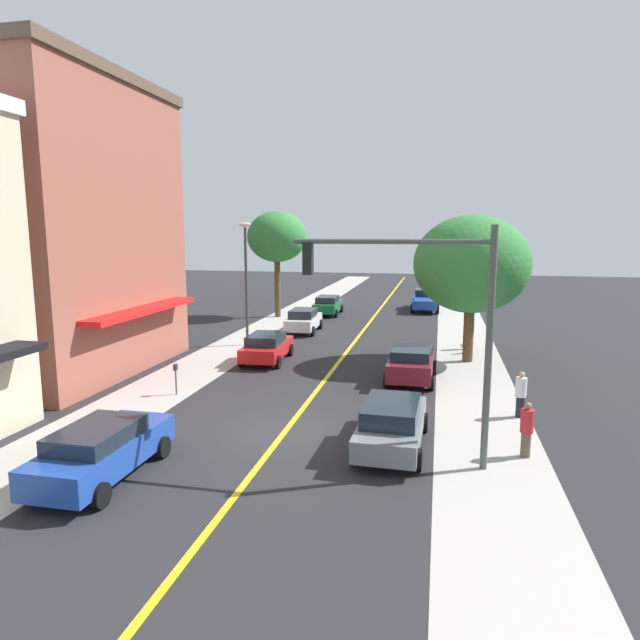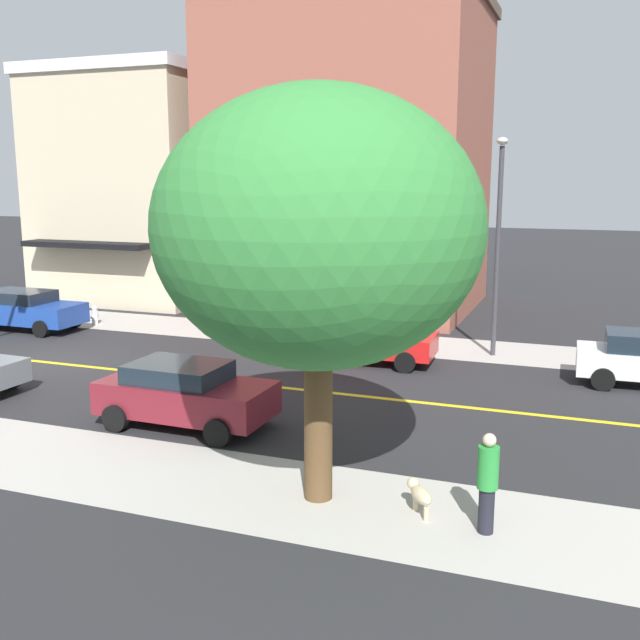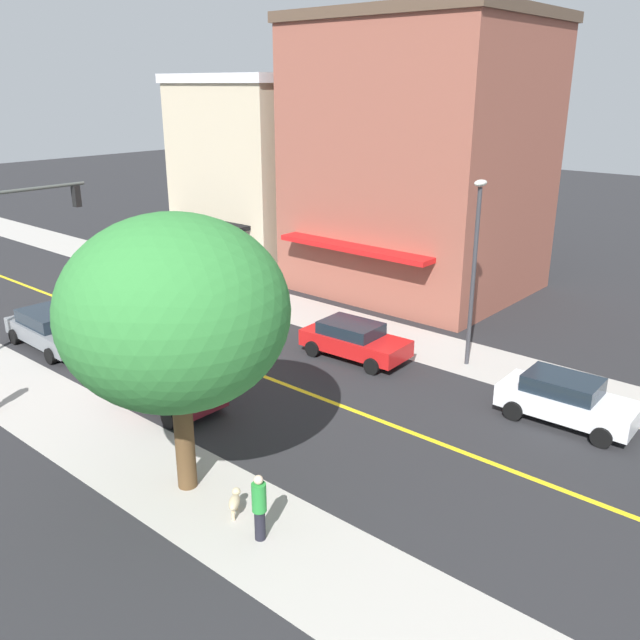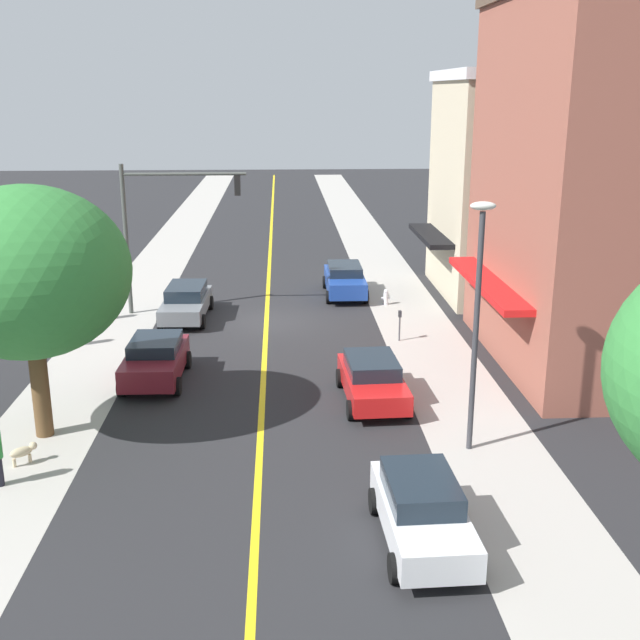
# 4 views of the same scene
# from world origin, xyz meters

# --- Properties ---
(ground_plane) EXTENTS (140.00, 140.00, 0.00)m
(ground_plane) POSITION_xyz_m (0.00, 0.00, 0.00)
(ground_plane) COLOR #262628
(sidewalk_left) EXTENTS (3.31, 126.00, 0.01)m
(sidewalk_left) POSITION_xyz_m (-6.55, 0.00, 0.00)
(sidewalk_left) COLOR #ADA8A0
(sidewalk_left) RESTS_ON ground
(sidewalk_right) EXTENTS (3.31, 126.00, 0.01)m
(sidewalk_right) POSITION_xyz_m (6.55, 0.00, 0.00)
(sidewalk_right) COLOR #ADA8A0
(sidewalk_right) RESTS_ON ground
(road_centerline_stripe) EXTENTS (0.20, 126.00, 0.00)m
(road_centerline_stripe) POSITION_xyz_m (0.00, 0.00, 0.00)
(road_centerline_stripe) COLOR yellow
(road_centerline_stripe) RESTS_ON ground
(brick_apartment_block) EXTENTS (10.78, 11.26, 13.52)m
(brick_apartment_block) POSITION_xyz_m (-13.59, 5.69, 6.77)
(brick_apartment_block) COLOR #935142
(brick_apartment_block) RESTS_ON ground
(street_tree_left_near) EXTENTS (4.53, 4.53, 8.10)m
(street_tree_left_near) POSITION_xyz_m (-7.33, 23.92, 6.13)
(street_tree_left_near) COLOR brown
(street_tree_left_near) RESTS_ON ground
(street_tree_right_corner) EXTENTS (5.75, 5.75, 7.43)m
(street_tree_right_corner) POSITION_xyz_m (6.43, 11.59, 4.97)
(street_tree_right_corner) COLOR brown
(street_tree_right_corner) RESTS_ON ground
(fire_hydrant) EXTENTS (0.44, 0.24, 0.77)m
(fire_hydrant) POSITION_xyz_m (-5.69, -2.61, 0.38)
(fire_hydrant) COLOR silver
(fire_hydrant) RESTS_ON ground
(parking_meter) EXTENTS (0.12, 0.18, 1.28)m
(parking_meter) POSITION_xyz_m (-5.50, 3.05, 0.85)
(parking_meter) COLOR #4C4C51
(parking_meter) RESTS_ON ground
(traffic_light_mast) EXTENTS (5.56, 0.32, 6.80)m
(traffic_light_mast) POSITION_xyz_m (4.60, -1.73, 4.56)
(traffic_light_mast) COLOR #474C47
(traffic_light_mast) RESTS_ON ground
(street_lamp) EXTENTS (0.70, 0.36, 7.09)m
(street_lamp) POSITION_xyz_m (-6.01, 13.15, 4.33)
(street_lamp) COLOR #38383D
(street_lamp) RESTS_ON ground
(red_sedan_left_curb) EXTENTS (2.19, 4.38, 1.44)m
(red_sedan_left_curb) POSITION_xyz_m (-3.64, 9.43, 0.77)
(red_sedan_left_curb) COLOR red
(red_sedan_left_curb) RESTS_ON ground
(green_sedan_left_curb) EXTENTS (2.05, 4.37, 1.49)m
(green_sedan_left_curb) POSITION_xyz_m (-3.73, 25.81, 0.79)
(green_sedan_left_curb) COLOR #196638
(green_sedan_left_curb) RESTS_ON ground
(maroon_sedan_right_curb) EXTENTS (2.15, 4.15, 1.53)m
(maroon_sedan_right_curb) POSITION_xyz_m (3.78, 7.21, 0.81)
(maroon_sedan_right_curb) COLOR maroon
(maroon_sedan_right_curb) RESTS_ON ground
(grey_sedan_right_curb) EXTENTS (2.15, 4.80, 1.50)m
(grey_sedan_right_curb) POSITION_xyz_m (3.60, -0.72, 0.79)
(grey_sedan_right_curb) COLOR slate
(grey_sedan_right_curb) RESTS_ON ground
(white_sedan_left_curb) EXTENTS (2.07, 4.27, 1.55)m
(white_sedan_left_curb) POSITION_xyz_m (-3.78, 17.88, 0.81)
(white_sedan_left_curb) COLOR silver
(white_sedan_left_curb) RESTS_ON ground
(blue_sedan_left_curb) EXTENTS (2.06, 4.68, 1.53)m
(blue_sedan_left_curb) POSITION_xyz_m (-3.86, -4.52, 0.81)
(blue_sedan_left_curb) COLOR #1E429E
(blue_sedan_left_curb) RESTS_ON ground
(blue_pickup_truck) EXTENTS (2.27, 5.82, 1.67)m
(blue_pickup_truck) POSITION_xyz_m (3.82, 30.14, 0.86)
(blue_pickup_truck) COLOR #1E429E
(blue_pickup_truck) RESTS_ON ground
(pedestrian_green_shirt) EXTENTS (0.35, 0.35, 1.74)m
(pedestrian_green_shirt) POSITION_xyz_m (6.72, 14.70, 0.92)
(pedestrian_green_shirt) COLOR black
(pedestrian_green_shirt) RESTS_ON ground
(pedestrian_white_shirt) EXTENTS (0.39, 0.39, 1.68)m
(pedestrian_white_shirt) POSITION_xyz_m (7.87, 3.08, 0.88)
(pedestrian_white_shirt) COLOR black
(pedestrian_white_shirt) RESTS_ON ground
(pedestrian_red_shirt) EXTENTS (0.38, 0.38, 1.67)m
(pedestrian_red_shirt) POSITION_xyz_m (7.54, -0.61, 0.88)
(pedestrian_red_shirt) COLOR brown
(pedestrian_red_shirt) RESTS_ON ground
(small_dog) EXTENTS (0.70, 0.62, 0.57)m
(small_dog) POSITION_xyz_m (6.45, 13.51, 0.38)
(small_dog) COLOR #C6B28C
(small_dog) RESTS_ON ground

